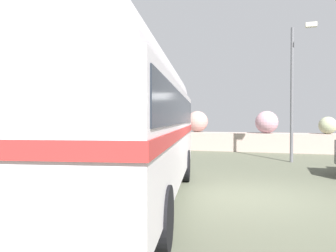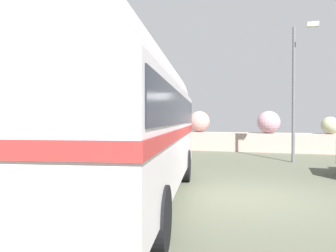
{
  "view_description": "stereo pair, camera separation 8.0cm",
  "coord_description": "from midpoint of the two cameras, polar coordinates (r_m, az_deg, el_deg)",
  "views": [
    {
      "loc": [
        0.21,
        -7.99,
        1.92
      ],
      "look_at": [
        -2.2,
        -0.03,
        1.75
      ],
      "focal_mm": 33.89,
      "sensor_mm": 36.0,
      "label": 1
    },
    {
      "loc": [
        0.29,
        -7.96,
        1.92
      ],
      "look_at": [
        -2.2,
        -0.03,
        1.75
      ],
      "focal_mm": 33.89,
      "sensor_mm": 36.0,
      "label": 2
    }
  ],
  "objects": [
    {
      "name": "vintage_coach",
      "position": [
        7.29,
        -7.29,
        2.19
      ],
      "size": [
        3.88,
        8.87,
        3.7
      ],
      "rotation": [
        0.0,
        0.0,
        0.17
      ],
      "color": "black",
      "rests_on": "ground"
    },
    {
      "name": "breakwater",
      "position": [
        19.81,
        16.62,
        -2.23
      ],
      "size": [
        31.36,
        2.29,
        2.5
      ],
      "color": "#AA958B",
      "rests_on": "ground"
    },
    {
      "name": "ground",
      "position": [
        8.2,
        14.97,
        -12.32
      ],
      "size": [
        32.0,
        26.0,
        0.02
      ],
      "color": "#535745"
    },
    {
      "name": "lamp_post",
      "position": [
        15.04,
        21.65,
        6.7
      ],
      "size": [
        0.97,
        0.75,
        5.97
      ],
      "color": "#5B5B60",
      "rests_on": "ground"
    }
  ]
}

